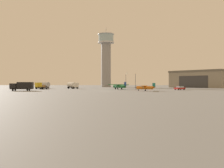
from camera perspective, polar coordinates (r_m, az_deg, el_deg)
The scene contains 12 objects.
ground_plane at distance 69.62m, azimuth -2.32°, elevation -1.85°, with size 400.00×400.00×0.00m, color slate.
control_tower at distance 143.64m, azimuth -1.57°, elevation 7.34°, with size 10.58×10.58×38.69m.
hangar at distance 134.88m, azimuth 21.88°, elevation 1.20°, with size 34.44×33.81×9.69m.
airplane_green at distance 88.17m, azimuth 1.97°, elevation -0.51°, with size 8.52×8.02×2.99m.
airplane_orange at distance 71.55m, azimuth 8.64°, elevation -0.84°, with size 6.77×8.67×2.56m.
truck_flatbed_yellow at distance 97.23m, azimuth -18.29°, elevation -0.49°, with size 6.51×5.61×2.78m.
truck_box_black at distance 78.52m, azimuth -22.39°, elevation -0.45°, with size 7.32×3.48×2.87m.
truck_fuel_tanker_silver at distance 108.35m, azimuth -17.39°, elevation -0.24°, with size 6.79×5.28×3.04m.
truck_fuel_tanker_white at distance 100.99m, azimuth -10.26°, elevation -0.29°, with size 5.96×5.78×2.88m.
car_red at distance 84.91m, azimuth 17.29°, elevation -0.99°, with size 4.42×3.53×1.37m.
light_post_west at distance 114.55m, azimuth 3.64°, elevation 1.24°, with size 0.44×0.44×7.50m.
light_post_east at distance 111.42m, azimuth 6.13°, elevation 1.28°, with size 0.44×0.44×7.55m.
Camera 1 is at (3.93, -69.46, 2.53)m, focal length 34.99 mm.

